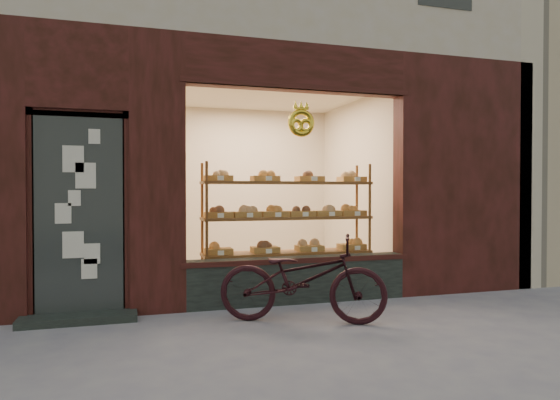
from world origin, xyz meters
name	(u,v)px	position (x,y,z in m)	size (l,w,h in m)	color
ground	(332,365)	(0.00, 0.00, 0.00)	(90.00, 90.00, 0.00)	slate
display_shelf	(288,228)	(0.45, 2.55, 0.87)	(2.20, 0.45, 1.70)	brown
bicycle	(302,279)	(0.19, 1.24, 0.45)	(0.60, 1.71, 0.90)	black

